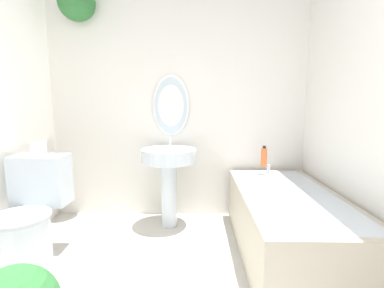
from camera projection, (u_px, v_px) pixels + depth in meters
name	position (u px, v px, depth m)	size (l,w,h in m)	color
wall_back	(169.00, 92.00, 2.83)	(2.71, 0.35, 2.40)	silver
toilet	(29.00, 219.00, 2.03)	(0.41, 0.61, 0.78)	silver
pedestal_sink	(169.00, 167.00, 2.62)	(0.51, 0.51, 0.86)	silver
bathtub	(288.00, 223.00, 2.15)	(0.74, 1.50, 0.58)	#B2A893
shampoo_bottle	(264.00, 157.00, 2.67)	(0.06, 0.06, 0.20)	#DB6633
bath_mat	(161.00, 263.00, 2.05)	(0.56, 0.42, 0.02)	silver
toilet_paper_roll	(39.00, 149.00, 2.14)	(0.11, 0.11, 0.10)	white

